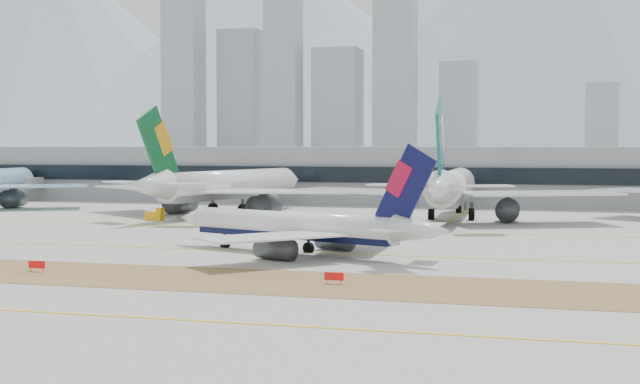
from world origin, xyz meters
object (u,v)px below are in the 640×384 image
(widebody_cathay, at_px, (451,189))
(taxiing_airliner, at_px, (302,228))
(widebody_eva, at_px, (225,187))
(terminal, at_px, (408,174))

(widebody_cathay, bearing_deg, taxiing_airliner, 166.09)
(widebody_eva, bearing_deg, taxiing_airliner, -136.99)
(taxiing_airliner, bearing_deg, widebody_cathay, -80.77)
(terminal, bearing_deg, widebody_cathay, -72.42)
(taxiing_airliner, bearing_deg, terminal, -66.33)
(widebody_eva, relative_size, terminal, 0.23)
(taxiing_airliner, distance_m, terminal, 122.10)
(taxiing_airliner, height_order, terminal, taxiing_airliner)
(widebody_cathay, height_order, terminal, widebody_cathay)
(widebody_eva, relative_size, widebody_cathay, 0.94)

